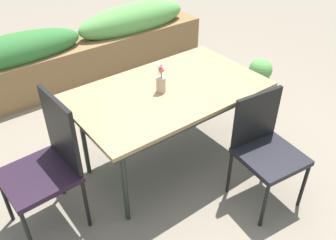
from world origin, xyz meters
TOP-DOWN VIEW (x-y plane):
  - ground_plane at (0.00, 0.00)m, footprint 12.00×12.00m
  - dining_table at (0.03, -0.07)m, footprint 1.53×0.92m
  - chair_end_left at (-0.99, -0.06)m, footprint 0.48×0.48m
  - chair_near_right at (0.39, -0.79)m, footprint 0.49×0.49m
  - flower_vase at (-0.03, -0.06)m, footprint 0.07×0.07m
  - planter_box at (0.15, 1.78)m, footprint 3.35×0.45m
  - potted_plant at (1.52, 0.20)m, footprint 0.26×0.26m

SIDE VIEW (x-z plane):
  - ground_plane at x=0.00m, z-range 0.00..0.00m
  - potted_plant at x=1.52m, z-range 0.01..0.50m
  - planter_box at x=0.15m, z-range -0.02..0.79m
  - chair_near_right at x=0.39m, z-range 0.06..0.95m
  - chair_end_left at x=-0.99m, z-range 0.06..1.08m
  - dining_table at x=0.03m, z-range 0.34..1.10m
  - flower_vase at x=-0.03m, z-range 0.74..0.98m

